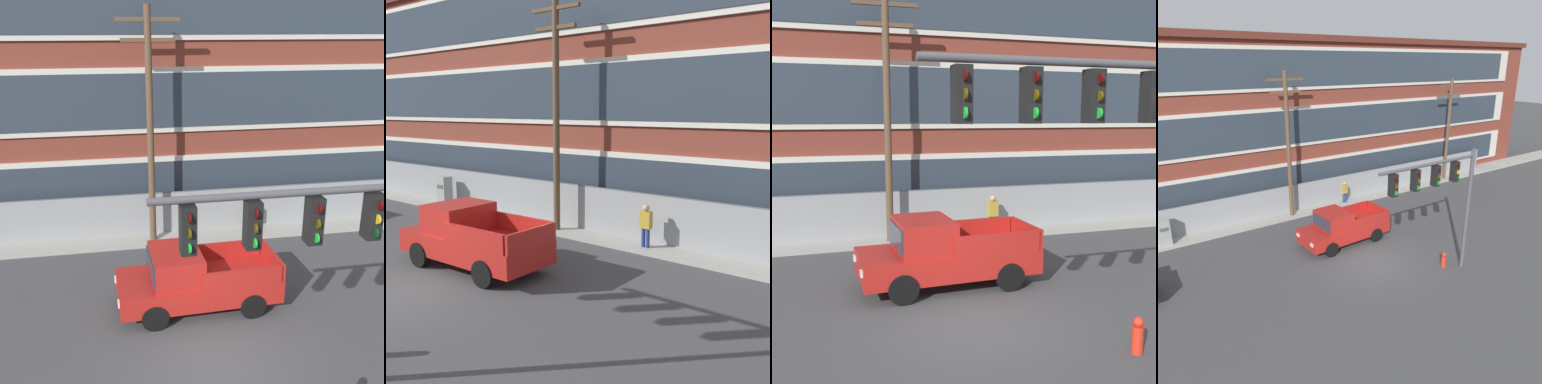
# 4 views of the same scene
# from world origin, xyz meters

# --- Properties ---
(ground_plane) EXTENTS (160.00, 160.00, 0.00)m
(ground_plane) POSITION_xyz_m (0.00, 0.00, 0.00)
(ground_plane) COLOR #424244
(sidewalk_building_side) EXTENTS (80.00, 1.88, 0.16)m
(sidewalk_building_side) POSITION_xyz_m (0.00, 8.28, 0.08)
(sidewalk_building_side) COLOR #9E9B93
(sidewalk_building_side) RESTS_ON ground
(brick_mill_building) EXTENTS (55.06, 9.78, 11.28)m
(brick_mill_building) POSITION_xyz_m (-2.79, 13.82, 5.65)
(brick_mill_building) COLOR brown
(brick_mill_building) RESTS_ON ground
(chain_link_fence) EXTENTS (35.79, 0.06, 1.95)m
(chain_link_fence) POSITION_xyz_m (0.72, 8.48, 0.99)
(chain_link_fence) COLOR gray
(chain_link_fence) RESTS_ON ground
(traffic_signal_mast) EXTENTS (5.48, 0.43, 5.97)m
(traffic_signal_mast) POSITION_xyz_m (1.64, -2.65, 4.46)
(traffic_signal_mast) COLOR #4C4C51
(traffic_signal_mast) RESTS_ON ground
(pickup_truck_red) EXTENTS (5.11, 2.30, 2.00)m
(pickup_truck_red) POSITION_xyz_m (-0.01, 2.85, 0.95)
(pickup_truck_red) COLOR #AD1E19
(pickup_truck_red) RESTS_ON ground
(utility_pole_near_corner) EXTENTS (2.32, 0.26, 9.19)m
(utility_pole_near_corner) POSITION_xyz_m (-0.78, 7.74, 5.05)
(utility_pole_near_corner) COLOR brown
(utility_pole_near_corner) RESTS_ON ground
(utility_pole_midblock) EXTENTS (2.77, 0.26, 8.40)m
(utility_pole_midblock) POSITION_xyz_m (13.54, 7.80, 4.71)
(utility_pole_midblock) COLOR brown
(utility_pole_midblock) RESTS_ON ground
(electrical_cabinet) EXTENTS (0.62, 0.54, 1.64)m
(electrical_cabinet) POSITION_xyz_m (-8.37, 7.80, 0.82)
(electrical_cabinet) COLOR #939993
(electrical_cabinet) RESTS_ON ground
(pedestrian_near_cabinet) EXTENTS (0.41, 0.25, 1.69)m
(pedestrian_near_cabinet) POSITION_xyz_m (3.35, 7.78, 0.97)
(pedestrian_near_cabinet) COLOR navy
(pedestrian_near_cabinet) RESTS_ON ground
(fire_hydrant) EXTENTS (0.24, 0.24, 0.78)m
(fire_hydrant) POSITION_xyz_m (2.72, -2.17, 0.38)
(fire_hydrant) COLOR red
(fire_hydrant) RESTS_ON ground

